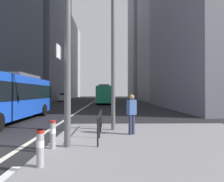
{
  "coord_description": "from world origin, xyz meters",
  "views": [
    {
      "loc": [
        3.14,
        -7.78,
        2.0
      ],
      "look_at": [
        4.11,
        37.8,
        2.38
      ],
      "focal_mm": 31.74,
      "sensor_mm": 36.0,
      "label": 1
    }
  ],
  "objects_px": {
    "pedestrian_walking": "(132,112)",
    "car_receding_far": "(108,96)",
    "traffic_signal_gantry": "(6,30)",
    "street_lamp_post": "(113,27)",
    "car_receding_near": "(111,96)",
    "car_oncoming_mid": "(65,97)",
    "city_bus_blue_oncoming": "(9,95)",
    "city_bus_red_receding": "(105,94)",
    "bollard_right": "(53,133)",
    "bollard_left": "(40,146)"
  },
  "relations": [
    {
      "from": "bollard_right",
      "to": "city_bus_red_receding",
      "type": "bearing_deg",
      "value": 87.63
    },
    {
      "from": "car_oncoming_mid",
      "to": "bollard_left",
      "type": "bearing_deg",
      "value": -78.6
    },
    {
      "from": "traffic_signal_gantry",
      "to": "bollard_left",
      "type": "bearing_deg",
      "value": -45.33
    },
    {
      "from": "city_bus_blue_oncoming",
      "to": "bollard_left",
      "type": "xyz_separation_m",
      "value": [
        5.06,
        -8.66,
        -1.17
      ]
    },
    {
      "from": "street_lamp_post",
      "to": "bollard_right",
      "type": "bearing_deg",
      "value": -122.68
    },
    {
      "from": "city_bus_red_receding",
      "to": "pedestrian_walking",
      "type": "bearing_deg",
      "value": -86.6
    },
    {
      "from": "street_lamp_post",
      "to": "car_receding_far",
      "type": "bearing_deg",
      "value": 90.04
    },
    {
      "from": "pedestrian_walking",
      "to": "car_receding_far",
      "type": "bearing_deg",
      "value": 90.82
    },
    {
      "from": "bollard_right",
      "to": "car_oncoming_mid",
      "type": "bearing_deg",
      "value": 101.66
    },
    {
      "from": "city_bus_red_receding",
      "to": "car_receding_near",
      "type": "bearing_deg",
      "value": 86.76
    },
    {
      "from": "city_bus_blue_oncoming",
      "to": "car_oncoming_mid",
      "type": "relative_size",
      "value": 2.39
    },
    {
      "from": "traffic_signal_gantry",
      "to": "bollard_right",
      "type": "relative_size",
      "value": 6.77
    },
    {
      "from": "car_oncoming_mid",
      "to": "bollard_right",
      "type": "bearing_deg",
      "value": -78.34
    },
    {
      "from": "bollard_left",
      "to": "pedestrian_walking",
      "type": "distance_m",
      "value": 4.7
    },
    {
      "from": "city_bus_blue_oncoming",
      "to": "car_receding_near",
      "type": "xyz_separation_m",
      "value": [
        7.84,
        52.59,
        -0.85
      ]
    },
    {
      "from": "traffic_signal_gantry",
      "to": "city_bus_red_receding",
      "type": "bearing_deg",
      "value": 84.42
    },
    {
      "from": "street_lamp_post",
      "to": "bollard_right",
      "type": "relative_size",
      "value": 8.61
    },
    {
      "from": "car_oncoming_mid",
      "to": "street_lamp_post",
      "type": "distance_m",
      "value": 36.94
    },
    {
      "from": "city_bus_blue_oncoming",
      "to": "car_receding_near",
      "type": "height_order",
      "value": "city_bus_blue_oncoming"
    },
    {
      "from": "traffic_signal_gantry",
      "to": "street_lamp_post",
      "type": "height_order",
      "value": "street_lamp_post"
    },
    {
      "from": "car_receding_far",
      "to": "bollard_right",
      "type": "distance_m",
      "value": 59.87
    },
    {
      "from": "car_oncoming_mid",
      "to": "car_receding_far",
      "type": "relative_size",
      "value": 1.15
    },
    {
      "from": "traffic_signal_gantry",
      "to": "street_lamp_post",
      "type": "bearing_deg",
      "value": 39.41
    },
    {
      "from": "bollard_left",
      "to": "pedestrian_walking",
      "type": "height_order",
      "value": "pedestrian_walking"
    },
    {
      "from": "bollard_left",
      "to": "traffic_signal_gantry",
      "type": "bearing_deg",
      "value": 134.67
    },
    {
      "from": "car_oncoming_mid",
      "to": "traffic_signal_gantry",
      "type": "bearing_deg",
      "value": -80.68
    },
    {
      "from": "city_bus_blue_oncoming",
      "to": "city_bus_red_receding",
      "type": "distance_m",
      "value": 23.64
    },
    {
      "from": "city_bus_red_receding",
      "to": "bollard_right",
      "type": "height_order",
      "value": "city_bus_red_receding"
    },
    {
      "from": "car_receding_far",
      "to": "traffic_signal_gantry",
      "type": "relative_size",
      "value": 0.64
    },
    {
      "from": "traffic_signal_gantry",
      "to": "street_lamp_post",
      "type": "distance_m",
      "value": 4.99
    },
    {
      "from": "street_lamp_post",
      "to": "bollard_right",
      "type": "distance_m",
      "value": 6.03
    },
    {
      "from": "city_bus_blue_oncoming",
      "to": "car_receding_near",
      "type": "bearing_deg",
      "value": 81.53
    },
    {
      "from": "car_receding_near",
      "to": "car_receding_far",
      "type": "xyz_separation_m",
      "value": [
        -0.87,
        0.22,
        -0.0
      ]
    },
    {
      "from": "car_oncoming_mid",
      "to": "street_lamp_post",
      "type": "xyz_separation_m",
      "value": [
        10.05,
        -35.29,
        4.29
      ]
    },
    {
      "from": "car_oncoming_mid",
      "to": "pedestrian_walking",
      "type": "xyz_separation_m",
      "value": [
        10.84,
        -36.4,
        0.15
      ]
    },
    {
      "from": "car_receding_near",
      "to": "bollard_left",
      "type": "height_order",
      "value": "car_receding_near"
    },
    {
      "from": "traffic_signal_gantry",
      "to": "car_receding_far",
      "type": "bearing_deg",
      "value": 86.44
    },
    {
      "from": "bollard_left",
      "to": "car_receding_far",
      "type": "bearing_deg",
      "value": 88.22
    },
    {
      "from": "car_receding_near",
      "to": "pedestrian_walking",
      "type": "height_order",
      "value": "car_receding_near"
    },
    {
      "from": "traffic_signal_gantry",
      "to": "pedestrian_walking",
      "type": "distance_m",
      "value": 5.78
    },
    {
      "from": "city_bus_blue_oncoming",
      "to": "pedestrian_walking",
      "type": "bearing_deg",
      "value": -31.97
    },
    {
      "from": "traffic_signal_gantry",
      "to": "bollard_right",
      "type": "distance_m",
      "value": 3.84
    },
    {
      "from": "car_receding_near",
      "to": "city_bus_blue_oncoming",
      "type": "bearing_deg",
      "value": -98.47
    },
    {
      "from": "car_oncoming_mid",
      "to": "city_bus_blue_oncoming",
      "type": "bearing_deg",
      "value": -84.49
    },
    {
      "from": "bollard_right",
      "to": "pedestrian_walking",
      "type": "height_order",
      "value": "pedestrian_walking"
    },
    {
      "from": "car_receding_far",
      "to": "pedestrian_walking",
      "type": "bearing_deg",
      "value": -89.18
    },
    {
      "from": "city_bus_red_receding",
      "to": "pedestrian_walking",
      "type": "relative_size",
      "value": 6.32
    },
    {
      "from": "car_receding_near",
      "to": "pedestrian_walking",
      "type": "xyz_separation_m",
      "value": [
        -0.04,
        -57.46,
        0.15
      ]
    },
    {
      "from": "bollard_right",
      "to": "pedestrian_walking",
      "type": "bearing_deg",
      "value": 36.77
    },
    {
      "from": "city_bus_blue_oncoming",
      "to": "car_oncoming_mid",
      "type": "distance_m",
      "value": 31.69
    }
  ]
}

